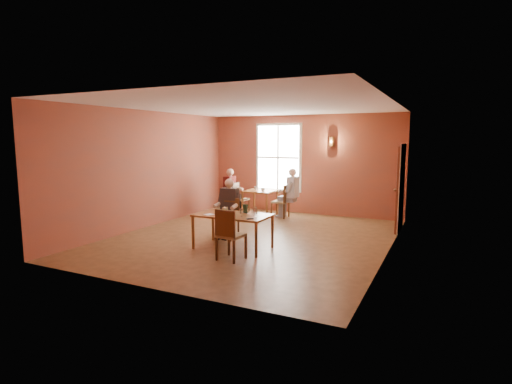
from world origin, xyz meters
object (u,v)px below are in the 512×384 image
at_px(chair_empty, 231,234).
at_px(diner_maroon, 240,192).
at_px(main_table, 233,231).
at_px(chair_diner_maroon, 241,198).
at_px(chair_diner_white, 280,201).
at_px(diner_white, 281,194).
at_px(diner_main, 227,211).
at_px(chair_diner_main, 228,219).
at_px(second_table, 260,203).

xyz_separation_m(chair_empty, diner_maroon, (-2.06, 4.22, 0.18)).
xyz_separation_m(main_table, chair_diner_maroon, (-1.68, 3.52, 0.11)).
distance_m(chair_diner_white, chair_diner_maroon, 1.30).
relative_size(diner_white, chair_diner_maroon, 1.47).
height_order(main_table, chair_diner_white, chair_diner_white).
distance_m(diner_white, chair_diner_maroon, 1.35).
height_order(chair_diner_white, diner_maroon, diner_maroon).
xyz_separation_m(main_table, diner_main, (-0.50, 0.62, 0.30)).
xyz_separation_m(chair_empty, chair_diner_white, (-0.73, 4.22, -0.01)).
xyz_separation_m(chair_diner_main, diner_maroon, (-1.21, 2.87, 0.21)).
bearing_deg(chair_empty, second_table, 114.07).
height_order(chair_empty, chair_diner_white, chair_empty).
distance_m(chair_empty, second_table, 4.44).
distance_m(second_table, diner_white, 0.75).
relative_size(chair_diner_white, diner_maroon, 0.72).
bearing_deg(main_table, diner_main, 128.88).
xyz_separation_m(chair_diner_white, chair_diner_maroon, (-1.30, 0.00, -0.01)).
distance_m(diner_main, chair_empty, 1.59).
bearing_deg(diner_white, diner_maroon, 90.00).
bearing_deg(chair_diner_white, chair_diner_main, 177.51).
height_order(chair_empty, diner_white, diner_white).
xyz_separation_m(main_table, chair_empty, (0.36, -0.70, 0.13)).
bearing_deg(diner_main, second_table, -79.73).
bearing_deg(diner_white, chair_diner_main, 176.91).
distance_m(diner_main, second_table, 2.96).
distance_m(main_table, diner_maroon, 3.92).
relative_size(main_table, chair_empty, 1.56).
relative_size(diner_main, diner_maroon, 0.99).
height_order(main_table, diner_main, diner_main).
relative_size(chair_diner_main, diner_main, 0.70).
distance_m(chair_diner_main, second_table, 2.92).
bearing_deg(diner_maroon, diner_white, 90.00).
relative_size(main_table, chair_diner_white, 1.59).
bearing_deg(chair_diner_maroon, diner_white, 90.00).
bearing_deg(main_table, chair_diner_maroon, 115.47).
bearing_deg(chair_diner_main, diner_maroon, -67.20).
distance_m(chair_diner_maroon, diner_maroon, 0.20).
relative_size(chair_empty, diner_maroon, 0.74).
bearing_deg(main_table, second_table, 106.25).
relative_size(chair_empty, second_table, 1.15).
distance_m(diner_main, chair_diner_maroon, 3.13).
xyz_separation_m(chair_diner_main, diner_main, (0.00, -0.03, 0.20)).
height_order(second_table, chair_diner_white, chair_diner_white).
relative_size(chair_diner_main, chair_diner_white, 0.95).
bearing_deg(diner_main, main_table, 128.88).
bearing_deg(second_table, diner_main, -79.73).
height_order(chair_diner_main, diner_white, diner_white).
height_order(diner_main, second_table, diner_main).
xyz_separation_m(diner_main, diner_maroon, (-1.21, 2.90, 0.01)).
relative_size(second_table, chair_diner_maroon, 0.91).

